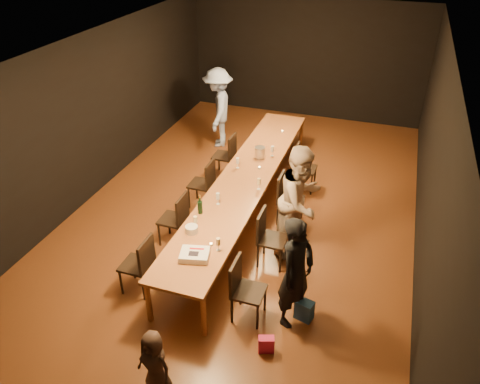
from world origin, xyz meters
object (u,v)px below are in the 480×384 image
(chair_left_0, at_px, (136,264))
(ice_bucket, at_px, (260,153))
(table, at_px, (245,180))
(chair_right_2, at_px, (291,199))
(chair_left_3, at_px, (224,155))
(chair_left_2, at_px, (201,183))
(chair_right_1, at_px, (273,239))
(plate_stack, at_px, (192,229))
(birthday_cake, at_px, (195,255))
(champagne_bottle, at_px, (200,204))
(child, at_px, (155,363))
(chair_right_0, at_px, (249,291))
(man_blue, at_px, (218,108))
(woman_birthday, at_px, (296,273))
(chair_left_1, at_px, (173,219))
(woman_tan, at_px, (301,201))
(chair_right_3, at_px, (305,168))

(chair_left_0, relative_size, ice_bucket, 4.23)
(table, bearing_deg, chair_right_2, 0.00)
(chair_left_0, xyz_separation_m, chair_left_3, (0.00, 3.60, 0.00))
(table, relative_size, chair_left_3, 6.45)
(table, xyz_separation_m, chair_left_3, (-0.85, 1.20, -0.24))
(chair_left_2, bearing_deg, table, -90.00)
(chair_right_1, relative_size, plate_stack, 4.94)
(table, bearing_deg, chair_left_3, 125.31)
(birthday_cake, height_order, champagne_bottle, champagne_bottle)
(table, bearing_deg, child, -87.10)
(chair_right_1, bearing_deg, birthday_cake, -36.47)
(chair_right_0, xyz_separation_m, man_blue, (-2.33, 4.96, 0.45))
(chair_left_0, height_order, woman_birthday, woman_birthday)
(chair_right_0, distance_m, chair_left_3, 3.98)
(chair_left_1, height_order, ice_bucket, ice_bucket)
(chair_right_0, xyz_separation_m, chair_right_2, (0.00, 2.40, 0.00))
(chair_left_3, relative_size, man_blue, 0.51)
(chair_left_0, relative_size, champagne_bottle, 2.83)
(chair_right_0, xyz_separation_m, woman_birthday, (0.58, 0.16, 0.35))
(woman_tan, bearing_deg, chair_left_0, 153.78)
(chair_left_0, height_order, plate_stack, chair_left_0)
(birthday_cake, xyz_separation_m, champagne_bottle, (-0.35, 1.02, 0.12))
(table, xyz_separation_m, man_blue, (-1.48, 2.56, 0.21))
(champagne_bottle, bearing_deg, chair_right_0, -43.97)
(chair_right_0, bearing_deg, chair_left_0, -90.00)
(chair_left_2, bearing_deg, man_blue, 13.85)
(woman_tan, bearing_deg, chair_left_1, 127.39)
(man_blue, bearing_deg, chair_left_2, -1.59)
(chair_right_2, bearing_deg, child, -9.70)
(woman_birthday, height_order, child, woman_birthday)
(child, bearing_deg, chair_left_2, 119.49)
(chair_right_1, height_order, woman_birthday, woman_birthday)
(champagne_bottle, bearing_deg, woman_tan, 21.50)
(plate_stack, bearing_deg, birthday_cake, -62.09)
(chair_left_1, distance_m, champagne_bottle, 0.71)
(chair_right_3, bearing_deg, chair_left_0, -25.28)
(chair_left_0, height_order, man_blue, man_blue)
(chair_left_0, xyz_separation_m, champagne_bottle, (0.54, 1.12, 0.45))
(chair_left_0, bearing_deg, chair_right_2, -35.31)
(chair_right_2, distance_m, plate_stack, 2.12)
(plate_stack, bearing_deg, champagne_bottle, 98.47)
(man_blue, bearing_deg, chair_left_0, -8.20)
(chair_left_1, bearing_deg, plate_stack, -133.60)
(table, height_order, champagne_bottle, champagne_bottle)
(birthday_cake, bearing_deg, chair_right_0, -20.75)
(chair_right_1, bearing_deg, man_blue, -148.19)
(chair_right_3, xyz_separation_m, ice_bucket, (-0.82, -0.39, 0.39))
(table, distance_m, ice_bucket, 0.82)
(woman_tan, relative_size, man_blue, 1.02)
(chair_left_2, distance_m, plate_stack, 1.92)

